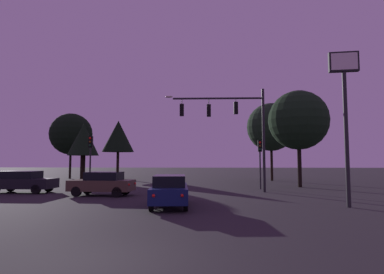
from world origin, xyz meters
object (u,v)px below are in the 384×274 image
at_px(tree_center_horizon, 271,127).
at_px(tree_lot_edge, 298,120).
at_px(tree_left_far, 83,140).
at_px(car_crossing_right, 102,183).
at_px(traffic_signal_mast_arm, 232,120).
at_px(tree_behind_sign, 71,134).
at_px(car_crossing_left, 23,181).
at_px(traffic_light_corner_left, 260,154).
at_px(tree_right_cluster, 118,136).
at_px(traffic_light_corner_right, 90,152).
at_px(car_nearside_lane, 170,190).
at_px(store_sign_illuminated, 345,93).

distance_m(tree_center_horizon, tree_lot_edge, 9.09).
bearing_deg(tree_left_far, car_crossing_right, -62.77).
distance_m(traffic_signal_mast_arm, tree_behind_sign, 25.92).
relative_size(car_crossing_right, tree_lot_edge, 0.50).
bearing_deg(tree_behind_sign, tree_center_horizon, -7.73).
distance_m(car_crossing_left, tree_left_far, 10.44).
bearing_deg(car_crossing_left, tree_behind_sign, 104.32).
xyz_separation_m(traffic_light_corner_left, tree_right_cluster, (-15.70, 14.81, 2.69)).
relative_size(traffic_light_corner_right, tree_lot_edge, 0.50).
bearing_deg(car_nearside_lane, tree_behind_sign, 122.78).
bearing_deg(tree_right_cluster, tree_left_far, -97.51).
bearing_deg(car_nearside_lane, tree_left_far, 123.84).
relative_size(traffic_light_corner_right, tree_behind_sign, 0.49).
relative_size(store_sign_illuminated, tree_lot_edge, 0.91).
xyz_separation_m(traffic_light_corner_right, car_crossing_right, (2.36, -4.06, -2.17)).
bearing_deg(tree_lot_edge, tree_center_horizon, 93.14).
relative_size(car_crossing_left, tree_center_horizon, 0.50).
xyz_separation_m(traffic_light_corner_right, tree_center_horizon, (16.58, 12.39, 3.21)).
relative_size(car_crossing_left, tree_left_far, 0.73).
xyz_separation_m(car_nearside_lane, store_sign_illuminated, (8.62, 0.09, 4.73)).
xyz_separation_m(tree_left_far, tree_lot_edge, (20.57, -4.00, 1.38)).
relative_size(tree_behind_sign, tree_center_horizon, 0.94).
relative_size(car_crossing_right, tree_center_horizon, 0.47).
bearing_deg(traffic_light_corner_right, tree_lot_edge, 11.00).
bearing_deg(traffic_signal_mast_arm, tree_lot_edge, 36.98).
relative_size(car_crossing_left, store_sign_illuminated, 0.59).
bearing_deg(car_crossing_right, tree_lot_edge, 26.64).
bearing_deg(traffic_signal_mast_arm, tree_left_far, 149.21).
distance_m(tree_left_far, tree_lot_edge, 21.00).
bearing_deg(tree_left_far, tree_center_horizon, 14.19).
xyz_separation_m(tree_behind_sign, tree_lot_edge, (25.60, -12.48, 0.00)).
height_order(car_crossing_left, store_sign_illuminated, store_sign_illuminated).
distance_m(traffic_light_corner_right, tree_lot_edge, 17.62).
relative_size(tree_left_far, tree_lot_edge, 0.73).
bearing_deg(traffic_light_corner_left, tree_left_far, 159.90).
distance_m(traffic_light_corner_left, car_nearside_lane, 11.76).
distance_m(tree_behind_sign, tree_right_cluster, 6.19).
xyz_separation_m(car_crossing_right, tree_right_cluster, (-4.71, 20.03, 4.66)).
relative_size(traffic_signal_mast_arm, car_crossing_right, 1.80).
xyz_separation_m(traffic_light_corner_left, store_sign_illuminated, (2.52, -9.77, 2.76)).
bearing_deg(traffic_light_corner_right, car_nearside_lane, -50.21).
height_order(car_crossing_right, tree_behind_sign, tree_behind_sign).
xyz_separation_m(store_sign_illuminated, tree_center_horizon, (0.71, 21.00, 0.64)).
height_order(car_crossing_right, store_sign_illuminated, store_sign_illuminated).
bearing_deg(tree_center_horizon, tree_behind_sign, 172.27).
bearing_deg(traffic_light_corner_right, store_sign_illuminated, -28.50).
xyz_separation_m(traffic_light_corner_left, car_crossing_right, (-10.98, -5.22, -1.97)).
xyz_separation_m(car_crossing_right, tree_left_far, (-5.85, 11.38, 3.60)).
distance_m(traffic_signal_mast_arm, tree_left_far, 16.84).
bearing_deg(tree_behind_sign, traffic_light_corner_right, -61.64).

